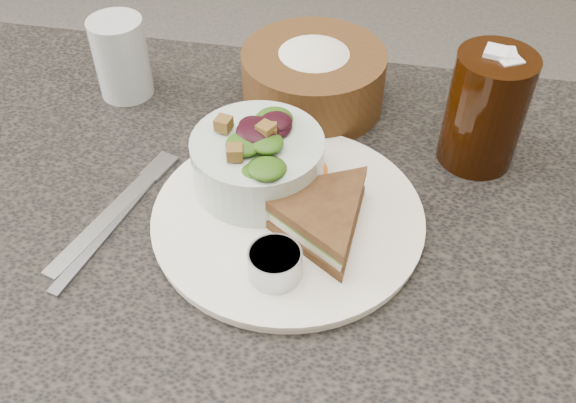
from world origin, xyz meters
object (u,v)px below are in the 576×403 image
at_px(sandwich, 319,216).
at_px(water_glass, 121,58).
at_px(salad_bowl, 258,154).
at_px(dinner_plate, 288,218).
at_px(dressing_ramekin, 275,264).
at_px(cola_glass, 487,106).
at_px(bread_basket, 314,70).

bearing_deg(sandwich, water_glass, 177.59).
bearing_deg(salad_bowl, sandwich, -37.26).
distance_m(dinner_plate, sandwich, 0.05).
relative_size(sandwich, dressing_ramekin, 2.87).
xyz_separation_m(dinner_plate, cola_glass, (0.19, 0.14, 0.07)).
xyz_separation_m(dinner_plate, bread_basket, (-0.01, 0.21, 0.04)).
bearing_deg(dressing_ramekin, cola_glass, 49.92).
height_order(dinner_plate, salad_bowl, salad_bowl).
distance_m(sandwich, dressing_ramekin, 0.07).
xyz_separation_m(sandwich, dressing_ramekin, (-0.03, -0.07, -0.00)).
relative_size(sandwich, bread_basket, 0.83).
distance_m(bread_basket, cola_glass, 0.21).
bearing_deg(cola_glass, sandwich, -134.76).
distance_m(salad_bowl, dressing_ramekin, 0.13).
bearing_deg(sandwich, bread_basket, 134.34).
xyz_separation_m(salad_bowl, water_glass, (-0.21, 0.15, -0.00)).
bearing_deg(salad_bowl, dinner_plate, -45.59).
relative_size(dressing_ramekin, bread_basket, 0.29).
relative_size(sandwich, salad_bowl, 1.05).
bearing_deg(salad_bowl, bread_basket, 79.51).
relative_size(dressing_ramekin, water_glass, 0.50).
height_order(dinner_plate, bread_basket, bread_basket).
height_order(salad_bowl, dressing_ramekin, salad_bowl).
relative_size(dinner_plate, dressing_ramekin, 5.46).
height_order(salad_bowl, cola_glass, cola_glass).
bearing_deg(water_glass, sandwich, -36.01).
distance_m(dinner_plate, cola_glass, 0.25).
height_order(dinner_plate, cola_glass, cola_glass).
xyz_separation_m(dinner_plate, sandwich, (0.03, -0.02, 0.03)).
bearing_deg(water_glass, dressing_ramekin, -47.05).
bearing_deg(dressing_ramekin, sandwich, 64.61).
distance_m(dressing_ramekin, water_glass, 0.37).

